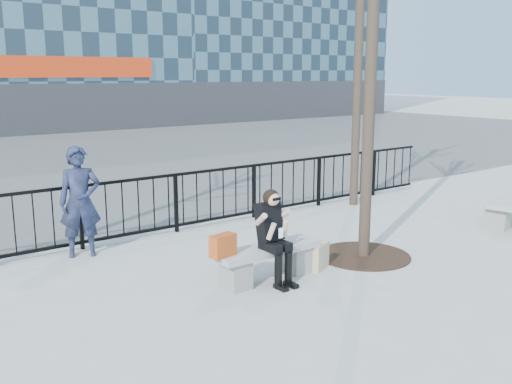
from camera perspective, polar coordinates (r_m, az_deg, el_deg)
ground at (r=8.28m, az=1.12°, el=-8.73°), size 120.00×120.00×0.00m
street_surface at (r=21.83m, az=-23.95°, el=3.15°), size 60.00×23.00×0.01m
railing at (r=10.55m, az=-8.95°, el=-1.22°), size 14.00×0.06×1.10m
tree_grate at (r=9.43m, az=10.69°, el=-6.26°), size 1.50×1.50×0.02m
bench_main at (r=8.18m, az=1.13°, el=-6.76°), size 1.65×0.46×0.49m
seated_woman at (r=7.95m, az=1.86°, el=-4.53°), size 0.50×0.64×1.34m
handbag at (r=7.67m, az=-3.34°, el=-5.36°), size 0.39×0.23×0.30m
shopping_bag at (r=8.68m, az=6.35°, el=-6.42°), size 0.45×0.31×0.40m
standing_man at (r=9.50m, az=-17.18°, el=-0.94°), size 0.75×0.61×1.79m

